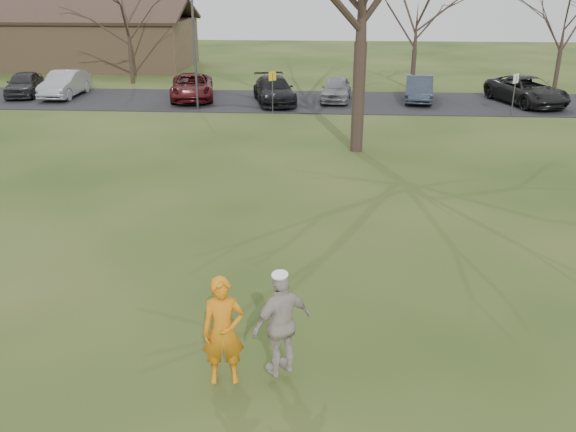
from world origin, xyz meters
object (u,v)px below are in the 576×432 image
object	(u,v)px
car_3	(274,90)
car_4	(336,89)
lamp_post	(194,31)
car_0	(24,84)
car_1	(65,84)
player_defender	(223,331)
car_2	(192,87)
car_6	(527,91)
catching_play	(282,324)
car_5	(419,89)
building	(59,41)

from	to	relation	value
car_3	car_4	size ratio (longest dim) A/B	1.24
lamp_post	car_0	bearing A→B (deg)	164.36
car_1	lamp_post	bearing A→B (deg)	-19.70
car_0	car_1	world-z (taller)	car_1
player_defender	car_3	bearing A→B (deg)	83.63
player_defender	car_0	bearing A→B (deg)	112.62
car_2	car_6	size ratio (longest dim) A/B	0.95
catching_play	player_defender	bearing A→B (deg)	-176.06
car_3	car_6	xyz separation A→B (m)	(13.71, 0.52, 0.04)
car_2	lamp_post	world-z (taller)	lamp_post
car_0	car_4	bearing A→B (deg)	-13.89
car_0	car_5	bearing A→B (deg)	-13.11
car_4	building	size ratio (longest dim) A/B	0.19
car_0	building	distance (m)	12.94
car_2	car_6	xyz separation A→B (m)	(18.42, -0.20, 0.04)
car_4	building	world-z (taller)	building
car_3	car_4	world-z (taller)	car_3
car_1	car_2	xyz separation A→B (m)	(7.47, -0.27, -0.04)
car_1	catching_play	size ratio (longest dim) A/B	2.31
car_6	car_5	bearing A→B (deg)	156.99
car_2	building	distance (m)	18.41
building	lamp_post	xyz separation A→B (m)	(14.00, -15.50, 2.04)
player_defender	car_6	bearing A→B (deg)	54.09
catching_play	lamp_post	size ratio (longest dim) A/B	0.31
car_1	building	bearing A→B (deg)	114.02
car_4	lamp_post	size ratio (longest dim) A/B	0.61
car_2	catching_play	bearing A→B (deg)	-85.27
car_4	car_6	world-z (taller)	car_6
car_1	car_3	world-z (taller)	car_1
player_defender	catching_play	size ratio (longest dim) A/B	1.02
car_6	building	world-z (taller)	building
car_1	lamp_post	world-z (taller)	lamp_post
building	catching_play	bearing A→B (deg)	-61.98
car_0	car_4	world-z (taller)	car_0
car_3	car_5	xyz separation A→B (m)	(8.00, 0.99, -0.01)
car_3	car_5	world-z (taller)	car_3
car_0	car_1	bearing A→B (deg)	-14.81
player_defender	lamp_post	size ratio (longest dim) A/B	0.31
car_6	car_0	bearing A→B (deg)	160.58
catching_play	building	distance (m)	42.92
car_2	car_3	world-z (taller)	car_2
lamp_post	building	bearing A→B (deg)	132.09
car_3	car_1	bearing A→B (deg)	162.13
catching_play	building	size ratio (longest dim) A/B	0.09
car_5	car_1	bearing A→B (deg)	-172.71
car_4	building	bearing A→B (deg)	153.86
car_2	car_4	xyz separation A→B (m)	(8.12, 0.04, -0.04)
lamp_post	car_5	bearing A→B (deg)	13.94
car_0	building	bearing A→B (deg)	91.49
car_2	car_3	bearing A→B (deg)	-19.57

